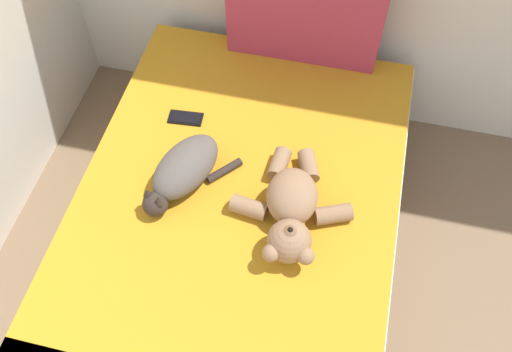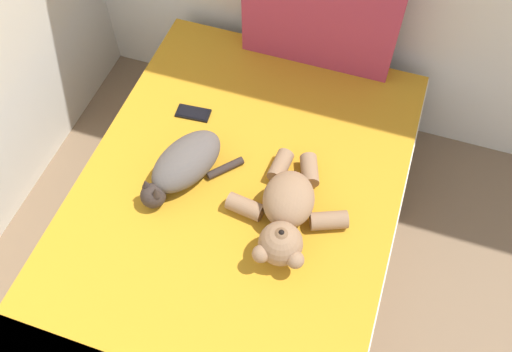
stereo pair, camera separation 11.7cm
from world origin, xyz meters
name	(u,v)px [view 2 (the right image)]	position (x,y,z in m)	size (l,w,h in m)	color
bed	(232,236)	(1.10, 3.04, 0.24)	(1.31, 1.96, 0.49)	olive
patterned_cushion	(321,14)	(1.20, 3.94, 0.75)	(0.69, 0.12, 0.52)	#A5334C
cat	(183,165)	(0.88, 3.12, 0.56)	(0.36, 0.42, 0.15)	#59514C
teddy_bear	(286,212)	(1.33, 3.04, 0.57)	(0.47, 0.54, 0.18)	#937051
cell_phone	(193,113)	(0.79, 3.43, 0.50)	(0.15, 0.08, 0.01)	black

